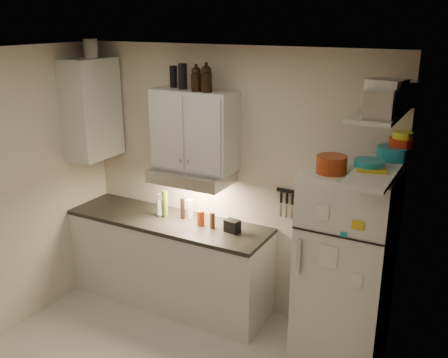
% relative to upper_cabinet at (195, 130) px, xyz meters
% --- Properties ---
extents(ceiling, '(3.20, 3.00, 0.02)m').
position_rel_upper_cabinet_xyz_m(ceiling, '(0.30, -1.33, 0.78)').
color(ceiling, silver).
rests_on(ceiling, ground).
extents(back_wall, '(3.20, 0.02, 2.60)m').
position_rel_upper_cabinet_xyz_m(back_wall, '(0.30, 0.18, -0.53)').
color(back_wall, beige).
rests_on(back_wall, ground).
extents(right_wall, '(0.02, 3.00, 2.60)m').
position_rel_upper_cabinet_xyz_m(right_wall, '(1.91, -1.33, -0.53)').
color(right_wall, beige).
rests_on(right_wall, ground).
extents(base_cabinet, '(2.10, 0.60, 0.88)m').
position_rel_upper_cabinet_xyz_m(base_cabinet, '(-0.25, -0.14, -1.39)').
color(base_cabinet, silver).
rests_on(base_cabinet, floor).
extents(countertop, '(2.10, 0.62, 0.04)m').
position_rel_upper_cabinet_xyz_m(countertop, '(-0.25, -0.14, -0.93)').
color(countertop, black).
rests_on(countertop, base_cabinet).
extents(upper_cabinet, '(0.80, 0.33, 0.75)m').
position_rel_upper_cabinet_xyz_m(upper_cabinet, '(0.00, 0.00, 0.00)').
color(upper_cabinet, silver).
rests_on(upper_cabinet, back_wall).
extents(side_cabinet, '(0.33, 0.55, 1.00)m').
position_rel_upper_cabinet_xyz_m(side_cabinet, '(-1.14, -0.14, 0.12)').
color(side_cabinet, silver).
rests_on(side_cabinet, left_wall).
extents(range_hood, '(0.76, 0.46, 0.12)m').
position_rel_upper_cabinet_xyz_m(range_hood, '(0.00, -0.06, -0.44)').
color(range_hood, silver).
rests_on(range_hood, back_wall).
extents(fridge, '(0.70, 0.68, 1.70)m').
position_rel_upper_cabinet_xyz_m(fridge, '(1.55, -0.18, -0.98)').
color(fridge, silver).
rests_on(fridge, floor).
extents(shelf_hi, '(0.30, 0.95, 0.03)m').
position_rel_upper_cabinet_xyz_m(shelf_hi, '(1.75, -0.31, 0.38)').
color(shelf_hi, silver).
rests_on(shelf_hi, right_wall).
extents(shelf_lo, '(0.30, 0.95, 0.03)m').
position_rel_upper_cabinet_xyz_m(shelf_lo, '(1.75, -0.31, -0.07)').
color(shelf_lo, silver).
rests_on(shelf_lo, right_wall).
extents(knife_strip, '(0.42, 0.02, 0.03)m').
position_rel_upper_cabinet_xyz_m(knife_strip, '(1.00, 0.15, -0.51)').
color(knife_strip, black).
rests_on(knife_strip, back_wall).
extents(dutch_oven, '(0.24, 0.24, 0.13)m').
position_rel_upper_cabinet_xyz_m(dutch_oven, '(1.42, -0.31, -0.06)').
color(dutch_oven, '#953111').
rests_on(dutch_oven, fridge).
extents(book_stack, '(0.27, 0.31, 0.09)m').
position_rel_upper_cabinet_xyz_m(book_stack, '(1.71, -0.31, -0.08)').
color(book_stack, gold).
rests_on(book_stack, fridge).
extents(spice_jar, '(0.08, 0.08, 0.10)m').
position_rel_upper_cabinet_xyz_m(spice_jar, '(1.64, -0.27, -0.07)').
color(spice_jar, silver).
rests_on(spice_jar, fridge).
extents(stock_pot, '(0.27, 0.27, 0.18)m').
position_rel_upper_cabinet_xyz_m(stock_pot, '(1.83, -0.09, 0.48)').
color(stock_pot, silver).
rests_on(stock_pot, shelf_hi).
extents(tin_a, '(0.27, 0.25, 0.23)m').
position_rel_upper_cabinet_xyz_m(tin_a, '(1.79, -0.44, 0.50)').
color(tin_a, '#AAAAAD').
rests_on(tin_a, shelf_hi).
extents(tin_b, '(0.20, 0.20, 0.18)m').
position_rel_upper_cabinet_xyz_m(tin_b, '(1.79, -0.65, 0.48)').
color(tin_b, '#AAAAAD').
rests_on(tin_b, shelf_hi).
extents(bowl_teal, '(0.25, 0.25, 0.10)m').
position_rel_upper_cabinet_xyz_m(bowl_teal, '(1.80, 0.02, 0.00)').
color(bowl_teal, teal).
rests_on(bowl_teal, shelf_lo).
extents(bowl_orange, '(0.20, 0.20, 0.06)m').
position_rel_upper_cabinet_xyz_m(bowl_orange, '(1.85, 0.08, 0.08)').
color(bowl_orange, red).
rests_on(bowl_orange, bowl_teal).
extents(bowl_yellow, '(0.16, 0.16, 0.05)m').
position_rel_upper_cabinet_xyz_m(bowl_yellow, '(1.85, 0.08, 0.14)').
color(bowl_yellow, yellow).
rests_on(bowl_yellow, bowl_orange).
extents(plates, '(0.28, 0.28, 0.06)m').
position_rel_upper_cabinet_xyz_m(plates, '(1.69, -0.28, -0.02)').
color(plates, teal).
rests_on(plates, shelf_lo).
extents(growler_a, '(0.11, 0.11, 0.22)m').
position_rel_upper_cabinet_xyz_m(growler_a, '(0.07, -0.07, 0.49)').
color(growler_a, black).
rests_on(growler_a, upper_cabinet).
extents(growler_b, '(0.13, 0.13, 0.24)m').
position_rel_upper_cabinet_xyz_m(growler_b, '(0.18, -0.08, 0.50)').
color(growler_b, black).
rests_on(growler_b, upper_cabinet).
extents(thermos_a, '(0.10, 0.10, 0.23)m').
position_rel_upper_cabinet_xyz_m(thermos_a, '(-0.10, -0.02, 0.49)').
color(thermos_a, black).
rests_on(thermos_a, upper_cabinet).
extents(thermos_b, '(0.09, 0.09, 0.20)m').
position_rel_upper_cabinet_xyz_m(thermos_b, '(-0.25, 0.04, 0.48)').
color(thermos_b, black).
rests_on(thermos_b, upper_cabinet).
extents(side_jar, '(0.16, 0.16, 0.18)m').
position_rel_upper_cabinet_xyz_m(side_jar, '(-1.12, -0.10, 0.72)').
color(side_jar, silver).
rests_on(side_jar, side_cabinet).
extents(soap_bottle, '(0.12, 0.12, 0.27)m').
position_rel_upper_cabinet_xyz_m(soap_bottle, '(-0.37, -0.09, -0.77)').
color(soap_bottle, silver).
rests_on(soap_bottle, countertop).
extents(pepper_mill, '(0.06, 0.06, 0.16)m').
position_rel_upper_cabinet_xyz_m(pepper_mill, '(0.25, -0.12, -0.82)').
color(pepper_mill, brown).
rests_on(pepper_mill, countertop).
extents(oil_bottle, '(0.05, 0.05, 0.28)m').
position_rel_upper_cabinet_xyz_m(oil_bottle, '(-0.30, -0.10, -0.77)').
color(oil_bottle, '#51731C').
rests_on(oil_bottle, countertop).
extents(vinegar_bottle, '(0.06, 0.06, 0.21)m').
position_rel_upper_cabinet_xyz_m(vinegar_bottle, '(-0.13, -0.05, -0.80)').
color(vinegar_bottle, black).
rests_on(vinegar_bottle, countertop).
extents(clear_bottle, '(0.08, 0.08, 0.19)m').
position_rel_upper_cabinet_xyz_m(clear_bottle, '(-0.07, 0.00, -0.81)').
color(clear_bottle, silver).
rests_on(clear_bottle, countertop).
extents(red_jar, '(0.08, 0.08, 0.15)m').
position_rel_upper_cabinet_xyz_m(red_jar, '(0.12, -0.11, -0.83)').
color(red_jar, '#953111').
rests_on(red_jar, countertop).
extents(caddy, '(0.15, 0.12, 0.12)m').
position_rel_upper_cabinet_xyz_m(caddy, '(0.46, -0.10, -0.85)').
color(caddy, black).
rests_on(caddy, countertop).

